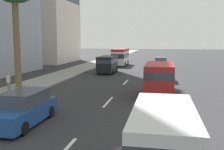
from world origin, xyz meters
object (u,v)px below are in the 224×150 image
Objects in this scene: van_sixth at (164,138)px; pedestrian_near_lamp at (9,81)px; car_second at (161,63)px; van_seventh at (107,63)px; palm_tree at (15,5)px; car_fifth at (163,73)px; minibus_fourth at (120,56)px; car_lead at (23,109)px; van_third at (159,78)px.

van_sixth is 2.99× the size of pedestrian_near_lamp.
car_second is 0.99× the size of van_sixth.
palm_tree is at bearing -23.89° from van_seventh.
car_second is at bearing -42.41° from pedestrian_near_lamp.
car_fifth is 2.76× the size of pedestrian_near_lamp.
minibus_fourth reaches higher than pedestrian_near_lamp.
van_sixth is (-4.16, -7.08, 0.48)m from car_lead.
car_fifth is (-16.07, -7.19, -0.81)m from minibus_fourth.
pedestrian_near_lamp is at bearing -19.48° from van_seventh.
palm_tree is at bearing -13.42° from minibus_fourth.
van_sixth is at bearing -178.62° from van_third.
car_second reaches higher than car_fifth.
car_lead is at bearing -148.64° from palm_tree.
car_second is at bearing 0.14° from van_third.
car_fifth is at bearing 0.03° from van_sixth.
car_fifth is at bearing -60.35° from palm_tree.
van_sixth reaches higher than car_second.
minibus_fourth reaches higher than car_second.
car_lead is 1.02× the size of van_sixth.
palm_tree is (1.06, 12.47, 5.89)m from van_third.
minibus_fourth is 24.67m from palm_tree.
minibus_fourth is (24.39, 6.90, 0.13)m from van_third.
van_seventh is at bearing -0.09° from minibus_fourth.
car_fifth is 16.08m from palm_tree.
car_fifth is at bearing 53.85° from van_seventh.
van_third is (-21.51, -0.05, 0.65)m from car_second.
car_lead is 1.10× the size of car_fifth.
van_seventh is (26.01, 7.22, -0.00)m from van_sixth.
car_lead is 10.71m from van_third.
van_third is 1.20× the size of car_fifth.
car_fifth is 8.94m from van_seventh.
minibus_fourth is 26.01m from pedestrian_near_lamp.
van_seventh reaches higher than pedestrian_near_lamp.
van_third is at bearing -179.86° from car_second.
van_sixth is at bearing 11.07° from minibus_fourth.
van_seventh is (5.27, 7.21, 0.51)m from car_fifth.
car_lead is 3.04× the size of pedestrian_near_lamp.
car_lead is at bearing 59.57° from van_sixth.
car_second is at bearing 167.26° from car_lead.
car_lead is at bearing -157.76° from pedestrian_near_lamp.
pedestrian_near_lamp is (11.34, 12.41, -0.29)m from van_sixth.
car_lead is 32.67m from minibus_fourth.
pedestrian_near_lamp reaches higher than car_second.
van_third is at bearing 15.80° from minibus_fourth.
van_seventh is (13.59, 6.92, -0.16)m from van_third.
minibus_fourth reaches higher than car_lead.
car_lead is at bearing 0.21° from minibus_fourth.
van_third is at bearing 178.00° from car_fifth.
van_third is (8.27, -6.78, 0.64)m from car_lead.
palm_tree is at bearing 148.74° from car_second.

